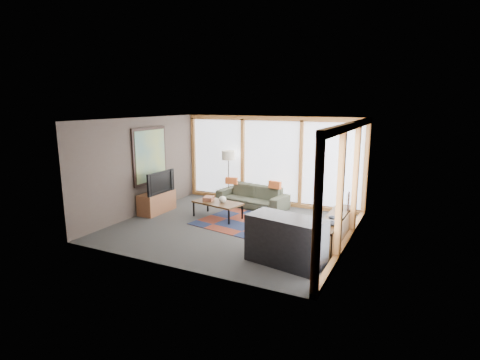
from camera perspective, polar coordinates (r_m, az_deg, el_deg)
The scene contains 17 objects.
ground at distance 9.19m, azimuth -1.12°, elevation -7.19°, with size 5.50×5.50×0.00m, color #302F2D.
room_envelope at distance 9.11m, azimuth 3.24°, elevation 2.62°, with size 5.52×5.02×2.62m.
rug at distance 9.32m, azimuth 2.38°, elevation -6.89°, with size 2.89×1.86×0.01m, color maroon.
sofa at distance 10.89m, azimuth 1.89°, elevation -2.50°, with size 2.08×0.81×0.61m, color #323627.
pillow_left at distance 11.08m, azimuth -1.32°, elevation -0.11°, with size 0.36×0.11×0.20m, color #D45E28.
pillow_right at distance 10.56m, azimuth 5.34°, elevation -0.72°, with size 0.38×0.11×0.21m, color #D45E28.
floor_lamp at distance 11.35m, azimuth -1.76°, elevation 0.57°, with size 0.39×0.39×1.57m, color black, non-canonical shape.
coffee_table at distance 9.87m, azimuth -3.42°, elevation -4.57°, with size 1.28×0.64×0.43m, color #301D11, non-canonical shape.
book_stack at distance 9.98m, azimuth -4.82°, elevation -2.83°, with size 0.25×0.31×0.10m, color brown.
vase at distance 9.74m, azimuth -2.68°, elevation -2.96°, with size 0.20×0.20×0.17m, color beige.
bookshelf at distance 8.43m, azimuth 14.20°, elevation -7.32°, with size 0.41×2.25×0.56m, color #301D11, non-canonical shape.
bowl_a at distance 7.77m, azimuth 13.73°, elevation -6.33°, with size 0.22×0.22×0.11m, color black.
bowl_b at distance 8.17m, azimuth 13.87°, elevation -5.55°, with size 0.16×0.16×0.08m, color black.
shelf_picture at distance 8.97m, azimuth 16.21°, elevation -3.10°, with size 0.04×0.30×0.39m, color black.
tv_console at distance 10.58m, azimuth -12.54°, elevation -3.32°, with size 0.47×1.13×0.57m, color brown.
television at distance 10.36m, azimuth -12.39°, elevation -0.31°, with size 1.05×0.14×0.60m, color black.
bar_counter at distance 7.12m, azimuth 6.99°, elevation -9.12°, with size 1.44×0.67×0.91m, color black.
Camera 1 is at (4.02, -7.71, 2.98)m, focal length 28.00 mm.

